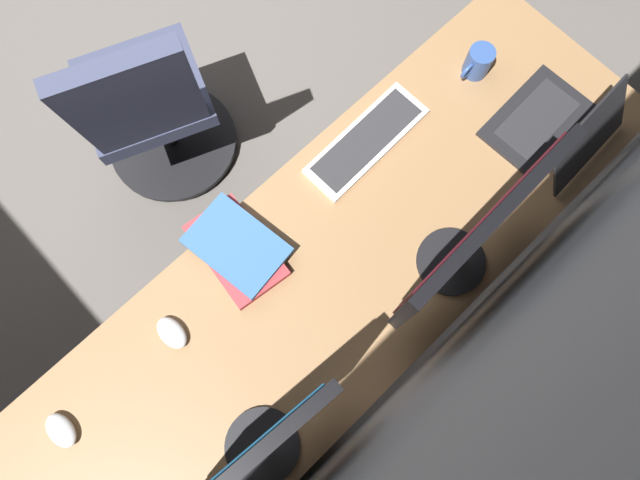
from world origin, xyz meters
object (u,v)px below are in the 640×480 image
Objects in this scene: monitor_primary at (475,237)px; book_stack_near at (236,248)px; monitor_secondary at (250,457)px; laptop_leftmost at (557,126)px; mouse_main at (61,430)px; coffee_mug at (478,62)px; keyboard_main at (366,141)px; office_chair at (150,110)px; mouse_spare at (172,333)px; drawer_pedestal at (238,392)px.

book_stack_near is at bearing -46.64° from monitor_primary.
laptop_leftmost is at bearing -177.35° from monitor_secondary.
coffee_mug is at bearing 179.08° from mouse_main.
monitor_secondary is 4.07× the size of coffee_mug.
monitor_secondary is at bearing 132.24° from mouse_main.
monitor_secondary reaches higher than mouse_main.
monitor_primary reaches higher than laptop_leftmost.
monitor_secondary is 1.27m from laptop_leftmost.
monitor_primary is 1.29× the size of keyboard_main.
coffee_mug is 0.12× the size of office_chair.
monitor_primary is 1.11× the size of monitor_secondary.
coffee_mug is (-0.51, -0.37, -0.22)m from monitor_primary.
mouse_main and mouse_spare have the same top height.
coffee_mug is (0.01, -0.31, 0.00)m from laptop_leftmost.
laptop_leftmost is 1.08× the size of book_stack_near.
office_chair is (-0.44, -1.15, -0.53)m from monitor_secondary.
office_chair is (0.29, -1.15, -0.54)m from monitor_primary.
mouse_main is (1.18, 0.04, 0.01)m from keyboard_main.
laptop_leftmost reaches higher than mouse_main.
book_stack_near is at bearing -4.68° from coffee_mug.
monitor_primary is at bearing 6.72° from laptop_leftmost.
laptop_leftmost is (-0.52, -0.06, -0.22)m from monitor_primary.
office_chair reaches higher than keyboard_main.
office_chair is at bearing -111.10° from monitor_secondary.
mouse_spare is (-0.38, 0.00, 0.00)m from mouse_main.
office_chair is at bearing -62.30° from keyboard_main.
monitor_primary reaches higher than mouse_main.
keyboard_main is at bearing -178.28° from mouse_main.
keyboard_main is (-0.09, -0.43, -0.26)m from monitor_primary.
drawer_pedestal is at bearing 40.72° from book_stack_near.
mouse_spare is (1.23, -0.33, -0.03)m from laptop_leftmost.
coffee_mug is at bearing -171.48° from drawer_pedestal.
monitor_secondary is 0.96m from keyboard_main.
office_chair is at bearing -75.98° from monitor_primary.
drawer_pedestal is 0.57m from book_stack_near.
laptop_leftmost is 2.83× the size of coffee_mug.
mouse_main is 0.67m from book_stack_near.
coffee_mug is at bearing 135.77° from office_chair.
mouse_main is 1.00× the size of mouse_spare.
laptop_leftmost is 1.39m from office_chair.
book_stack_near is 2.62× the size of coffee_mug.
office_chair reaches higher than laptop_leftmost.
book_stack_near is (-0.31, -0.44, -0.23)m from monitor_secondary.
office_chair is at bearing -44.23° from coffee_mug.
book_stack_near reaches higher than keyboard_main.
mouse_main reaches higher than keyboard_main.
laptop_leftmost is at bearing -173.28° from monitor_primary.
mouse_main is (1.09, -0.40, -0.25)m from monitor_primary.
mouse_main is at bearing 1.72° from keyboard_main.
monitor_primary is at bearing 104.02° from office_chair.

